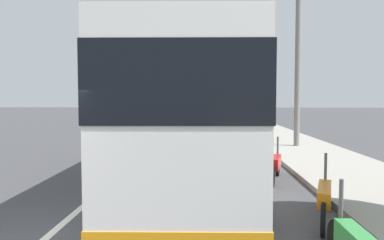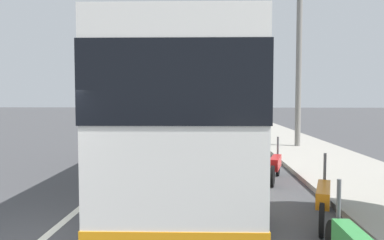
{
  "view_description": "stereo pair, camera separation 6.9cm",
  "coord_description": "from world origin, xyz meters",
  "px_view_note": "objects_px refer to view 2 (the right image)",
  "views": [
    {
      "loc": [
        -5.2,
        -2.76,
        2.37
      ],
      "look_at": [
        5.78,
        -2.3,
        1.76
      ],
      "focal_mm": 33.31,
      "sensor_mm": 36.0,
      "label": 1
    },
    {
      "loc": [
        -5.2,
        -2.83,
        2.37
      ],
      "look_at": [
        5.78,
        -2.3,
        1.76
      ],
      "focal_mm": 33.31,
      "sensor_mm": 36.0,
      "label": 2
    }
  ],
  "objects_px": {
    "car_ahead_same_lane": "(166,113)",
    "utility_pole": "(299,64)",
    "car_oncoming": "(203,117)",
    "coach_bus": "(188,110)",
    "car_side_street": "(164,116)",
    "motorcycle_angled": "(276,165)",
    "car_behind_bus": "(152,122)",
    "motorcycle_nearest_curb": "(323,198)"
  },
  "relations": [
    {
      "from": "car_behind_bus",
      "to": "utility_pole",
      "type": "xyz_separation_m",
      "value": [
        -10.23,
        -8.88,
        3.44
      ]
    },
    {
      "from": "motorcycle_nearest_curb",
      "to": "utility_pole",
      "type": "height_order",
      "value": "utility_pole"
    },
    {
      "from": "motorcycle_nearest_curb",
      "to": "car_side_street",
      "type": "xyz_separation_m",
      "value": [
        30.98,
        7.1,
        0.21
      ]
    },
    {
      "from": "car_ahead_same_lane",
      "to": "car_oncoming",
      "type": "xyz_separation_m",
      "value": [
        -11.99,
        -5.08,
        -0.01
      ]
    },
    {
      "from": "coach_bus",
      "to": "car_side_street",
      "type": "relative_size",
      "value": 2.99
    },
    {
      "from": "utility_pole",
      "to": "car_ahead_same_lane",
      "type": "bearing_deg",
      "value": 19.13
    },
    {
      "from": "motorcycle_angled",
      "to": "car_behind_bus",
      "type": "xyz_separation_m",
      "value": [
        17.37,
        6.5,
        0.22
      ]
    },
    {
      "from": "motorcycle_nearest_curb",
      "to": "car_behind_bus",
      "type": "distance_m",
      "value": 21.93
    },
    {
      "from": "motorcycle_nearest_curb",
      "to": "car_ahead_same_lane",
      "type": "relative_size",
      "value": 0.53
    },
    {
      "from": "motorcycle_nearest_curb",
      "to": "coach_bus",
      "type": "bearing_deg",
      "value": 57.08
    },
    {
      "from": "utility_pole",
      "to": "car_oncoming",
      "type": "bearing_deg",
      "value": 16.31
    },
    {
      "from": "coach_bus",
      "to": "motorcycle_angled",
      "type": "height_order",
      "value": "coach_bus"
    },
    {
      "from": "car_ahead_same_lane",
      "to": "car_oncoming",
      "type": "relative_size",
      "value": 0.95
    },
    {
      "from": "car_behind_bus",
      "to": "utility_pole",
      "type": "height_order",
      "value": "utility_pole"
    },
    {
      "from": "motorcycle_angled",
      "to": "utility_pole",
      "type": "bearing_deg",
      "value": -2.16
    },
    {
      "from": "coach_bus",
      "to": "utility_pole",
      "type": "distance_m",
      "value": 8.79
    },
    {
      "from": "motorcycle_angled",
      "to": "car_side_street",
      "type": "bearing_deg",
      "value": 30.22
    },
    {
      "from": "car_ahead_same_lane",
      "to": "utility_pole",
      "type": "xyz_separation_m",
      "value": [
        -28.99,
        -10.06,
        3.41
      ]
    },
    {
      "from": "coach_bus",
      "to": "car_oncoming",
      "type": "relative_size",
      "value": 2.9
    },
    {
      "from": "car_ahead_same_lane",
      "to": "utility_pole",
      "type": "height_order",
      "value": "utility_pole"
    },
    {
      "from": "car_behind_bus",
      "to": "car_oncoming",
      "type": "relative_size",
      "value": 1.06
    },
    {
      "from": "car_ahead_same_lane",
      "to": "utility_pole",
      "type": "bearing_deg",
      "value": 22.98
    },
    {
      "from": "coach_bus",
      "to": "car_side_street",
      "type": "xyz_separation_m",
      "value": [
        27.33,
        4.25,
        -1.4
      ]
    },
    {
      "from": "coach_bus",
      "to": "motorcycle_nearest_curb",
      "type": "height_order",
      "value": "coach_bus"
    },
    {
      "from": "car_side_street",
      "to": "car_behind_bus",
      "type": "distance_m",
      "value": 10.13
    },
    {
      "from": "car_side_street",
      "to": "car_oncoming",
      "type": "distance_m",
      "value": 5.4
    },
    {
      "from": "car_behind_bus",
      "to": "car_side_street",
      "type": "bearing_deg",
      "value": -175.54
    },
    {
      "from": "coach_bus",
      "to": "motorcycle_angled",
      "type": "relative_size",
      "value": 6.07
    },
    {
      "from": "car_ahead_same_lane",
      "to": "car_oncoming",
      "type": "height_order",
      "value": "car_oncoming"
    },
    {
      "from": "car_oncoming",
      "to": "motorcycle_nearest_curb",
      "type": "bearing_deg",
      "value": -177.14
    },
    {
      "from": "motorcycle_nearest_curb",
      "to": "car_behind_bus",
      "type": "height_order",
      "value": "car_behind_bus"
    },
    {
      "from": "motorcycle_nearest_curb",
      "to": "utility_pole",
      "type": "relative_size",
      "value": 0.26
    },
    {
      "from": "utility_pole",
      "to": "coach_bus",
      "type": "bearing_deg",
      "value": 144.61
    },
    {
      "from": "motorcycle_nearest_curb",
      "to": "car_ahead_same_lane",
      "type": "distance_m",
      "value": 40.4
    },
    {
      "from": "car_behind_bus",
      "to": "car_ahead_same_lane",
      "type": "xyz_separation_m",
      "value": [
        18.75,
        1.18,
        0.02
      ]
    },
    {
      "from": "motorcycle_angled",
      "to": "car_oncoming",
      "type": "xyz_separation_m",
      "value": [
        24.14,
        2.59,
        0.23
      ]
    },
    {
      "from": "coach_bus",
      "to": "car_side_street",
      "type": "bearing_deg",
      "value": 7.23
    },
    {
      "from": "car_side_street",
      "to": "motorcycle_angled",
      "type": "bearing_deg",
      "value": 15.9
    },
    {
      "from": "motorcycle_nearest_curb",
      "to": "motorcycle_angled",
      "type": "distance_m",
      "value": 3.5
    },
    {
      "from": "motorcycle_nearest_curb",
      "to": "car_behind_bus",
      "type": "xyz_separation_m",
      "value": [
        20.86,
        6.78,
        0.22
      ]
    },
    {
      "from": "motorcycle_angled",
      "to": "car_side_street",
      "type": "xyz_separation_m",
      "value": [
        27.5,
        6.82,
        0.21
      ]
    },
    {
      "from": "car_behind_bus",
      "to": "car_oncoming",
      "type": "xyz_separation_m",
      "value": [
        6.77,
        -3.9,
        0.01
      ]
    }
  ]
}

